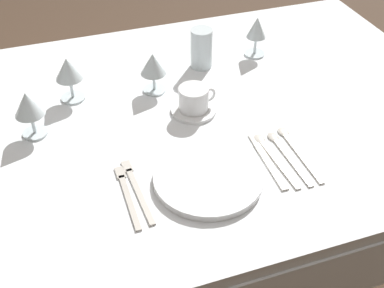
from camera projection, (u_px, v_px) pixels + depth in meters
The scene contains 16 objects.
ground_plane at pixel (170, 273), 1.84m from camera, with size 6.00×6.00×0.00m, color #4C3828.
dining_table at pixel (163, 140), 1.42m from camera, with size 1.80×1.11×0.74m.
dinner_plate at pixel (208, 178), 1.17m from camera, with size 0.26×0.26×0.02m, color white.
fork_outer at pixel (137, 188), 1.15m from camera, with size 0.03×0.22×0.00m.
fork_inner at pixel (127, 194), 1.14m from camera, with size 0.02×0.21×0.00m.
dinner_knife at pixel (268, 162), 1.22m from camera, with size 0.02×0.22×0.00m.
spoon_soup at pixel (271, 154), 1.25m from camera, with size 0.03×0.22×0.01m.
spoon_dessert at pixel (284, 151), 1.25m from camera, with size 0.03×0.22×0.01m.
spoon_tea at pixel (295, 147), 1.26m from camera, with size 0.03×0.23×0.01m.
saucer_left at pixel (193, 109), 1.39m from camera, with size 0.13×0.13×0.01m, color white.
coffee_cup_left at pixel (194, 98), 1.36m from camera, with size 0.11×0.08×0.07m.
wine_glass_centre at pixel (153, 66), 1.42m from camera, with size 0.08×0.08×0.13m.
wine_glass_left at pixel (257, 30), 1.58m from camera, with size 0.07×0.07×0.13m.
wine_glass_right at pixel (28, 106), 1.25m from camera, with size 0.08×0.08×0.13m.
wine_glass_far at pixel (68, 71), 1.38m from camera, with size 0.08×0.08×0.13m.
drink_tumbler at pixel (201, 50), 1.54m from camera, with size 0.07×0.07×0.13m.
Camera 1 is at (-0.27, -1.06, 1.56)m, focal length 45.45 mm.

